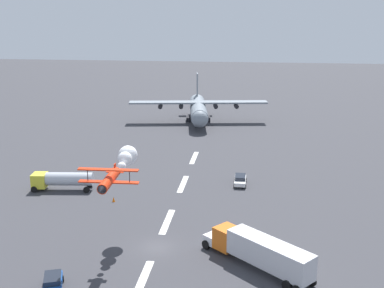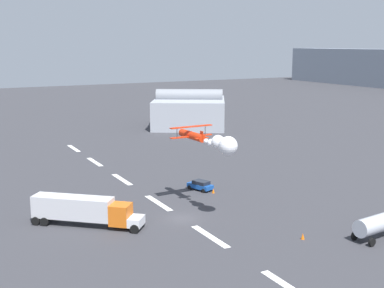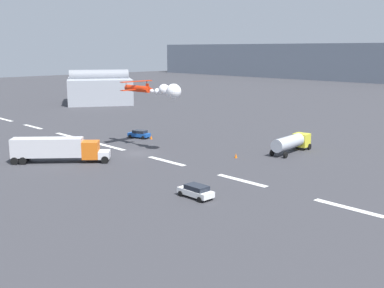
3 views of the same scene
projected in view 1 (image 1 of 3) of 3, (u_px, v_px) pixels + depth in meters
name	position (u px, v px, depth m)	size (l,w,h in m)	color
ground_plane	(156.00, 247.00, 58.50)	(440.00, 440.00, 0.00)	#38383D
runway_stripe_3	(143.00, 280.00, 51.40)	(8.00, 0.90, 0.01)	white
runway_stripe_4	(167.00, 221.00, 65.60)	(8.00, 0.90, 0.01)	white
runway_stripe_5	(183.00, 184.00, 79.79)	(8.00, 0.90, 0.01)	white
runway_stripe_6	(194.00, 158.00, 93.99)	(8.00, 0.90, 0.01)	white
cargo_transport_plane	(198.00, 110.00, 122.18)	(24.08, 34.95, 11.31)	gray
stunt_biplane_red	(122.00, 163.00, 57.34)	(13.82, 6.52, 2.41)	red
semi_truck_orange	(259.00, 251.00, 53.20)	(11.49, 12.66, 3.70)	silver
fuel_tanker_truck	(62.00, 180.00, 76.71)	(3.71, 9.74, 2.90)	yellow
followme_car_yellow	(240.00, 180.00, 79.40)	(4.42, 2.02, 1.52)	white
airport_staff_sedan	(53.00, 283.00, 49.37)	(4.51, 3.10, 1.52)	#194CA5
traffic_cone_near	(54.00, 273.00, 51.93)	(0.44, 0.44, 0.75)	orange
traffic_cone_far	(114.00, 199.00, 72.30)	(0.44, 0.44, 0.75)	orange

